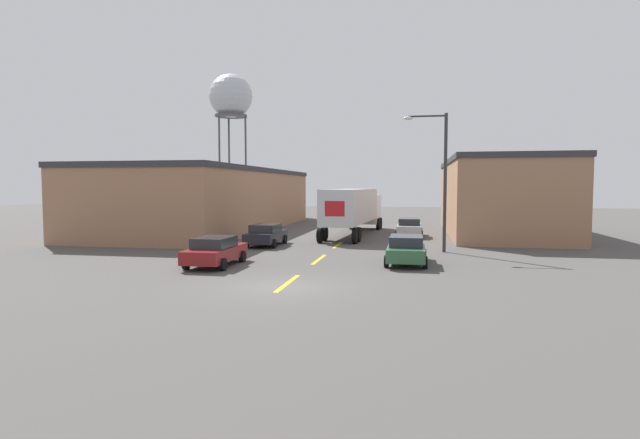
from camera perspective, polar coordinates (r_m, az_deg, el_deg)
name	(u,v)px	position (r m, az deg, el deg)	size (l,w,h in m)	color
ground_plane	(283,287)	(19.93, -4.29, -7.70)	(160.00, 160.00, 0.00)	#4C4947
road_centerline	(319,259)	(27.24, -0.12, -4.57)	(0.20, 17.36, 0.01)	gold
warehouse_left	(212,199)	(47.76, -12.28, 2.32)	(11.75, 29.61, 5.62)	#9E7051
warehouse_right	(498,197)	(44.31, 19.68, 2.47)	(8.44, 20.04, 6.23)	#9E7051
semi_truck	(354,207)	(40.97, 3.96, 1.44)	(3.72, 14.73, 3.76)	silver
parked_car_right_near	(406,249)	(25.96, 9.83, -3.37)	(2.08, 4.40, 1.46)	#2D5B38
parked_car_left_far	(266,234)	(33.65, -6.18, -1.70)	(2.08, 4.40, 1.46)	black
parked_car_left_near	(215,251)	(25.52, -11.89, -3.51)	(2.08, 4.40, 1.46)	maroon
parked_car_right_far	(409,227)	(40.20, 10.17, -0.85)	(2.08, 4.40, 1.46)	#B2B2B7
water_tower	(231,97)	(76.06, -10.16, 13.58)	(6.29, 6.29, 20.33)	#47474C
street_lamp	(440,172)	(30.90, 13.58, 5.27)	(2.61, 0.32, 8.33)	#2D2D30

